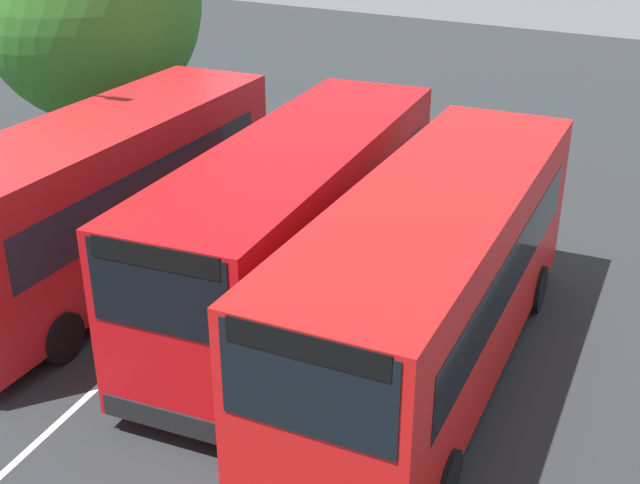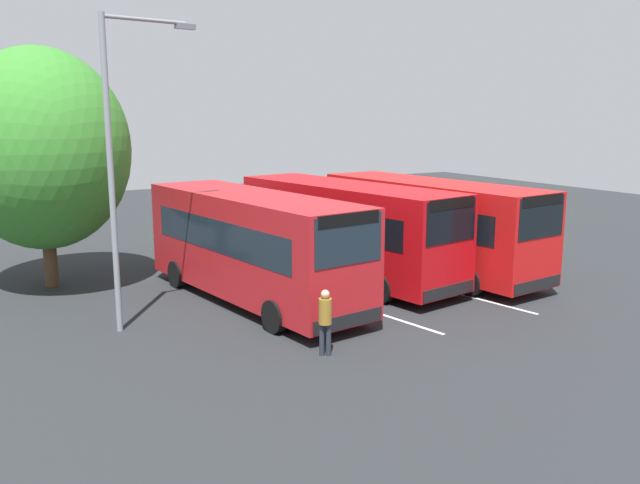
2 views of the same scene
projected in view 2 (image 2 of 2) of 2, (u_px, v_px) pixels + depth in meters
The scene contains 9 objects.
ground_plane at pixel (347, 282), 23.23m from camera, with size 62.98×62.98×0.00m, color #232628.
bus_far_left at pixel (253, 244), 20.55m from camera, with size 9.53×3.55×3.36m.
bus_center_left at pixel (347, 228), 23.29m from camera, with size 9.57×3.86×3.36m.
bus_center_right at pixel (431, 224), 24.15m from camera, with size 9.51×3.39×3.36m.
pedestrian at pixel (325, 317), 16.07m from camera, with size 0.45×0.45×1.65m.
street_lamp at pixel (119, 154), 17.33m from camera, with size 0.59×2.65×8.25m.
depot_tree at pixel (42, 149), 21.79m from camera, with size 6.26×5.63×7.90m.
lane_stripe_outer_left at pixel (302, 289), 22.34m from camera, with size 12.18×0.12×0.01m, color silver.
lane_stripe_inner_left at pixel (388, 276), 24.11m from camera, with size 12.18×0.12×0.01m, color silver.
Camera 2 is at (18.97, -12.18, 5.83)m, focal length 37.52 mm.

